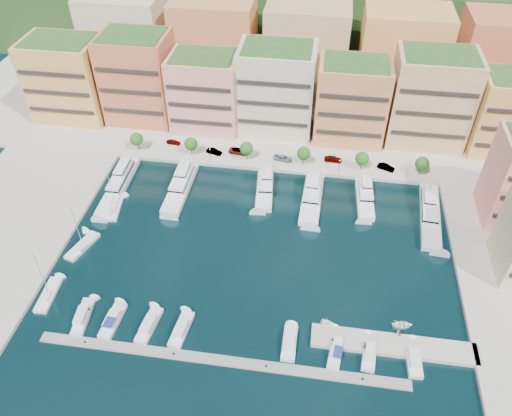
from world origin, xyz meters
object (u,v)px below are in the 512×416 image
Objects in this scene: yacht_1 at (181,185)px; yacht_3 at (265,187)px; yacht_6 at (430,212)px; car_5 at (386,167)px; tree_1 at (191,144)px; tree_0 at (137,139)px; car_0 at (173,142)px; tree_3 at (304,153)px; yacht_5 at (365,196)px; cruiser_9 at (414,359)px; tender_0 at (329,325)px; sailboat_2 at (115,208)px; lamppost_3 at (339,164)px; person_0 at (365,345)px; cruiser_2 at (149,325)px; cruiser_0 at (83,317)px; car_1 at (214,152)px; lamppost_4 at (407,170)px; lamppost_2 at (274,159)px; tender_2 at (402,325)px; tree_4 at (362,158)px; tree_2 at (247,149)px; person_1 at (399,333)px; car_2 at (238,151)px; lamppost_0 at (148,148)px; cruiser_8 at (369,353)px; lamppost_1 at (210,153)px; cruiser_6 at (289,343)px; car_3 at (283,158)px; sailboat_1 at (82,246)px; yacht_4 at (312,196)px; yacht_0 at (119,183)px; cruiser_7 at (336,349)px; sailboat_0 at (49,295)px; cruiser_3 at (181,330)px; car_4 at (333,159)px; cruiser_1 at (113,321)px.

yacht_1 and yacht_3 have the same top height.
yacht_6 is 5.15× the size of car_5.
tree_1 is 0.34× the size of yacht_3.
tree_0 is 1.37× the size of car_0.
tree_3 reaches higher than yacht_5.
cruiser_9 is 17.14m from tender_0.
tree_0 is 0.43× the size of sailboat_2.
person_0 is at bearing -83.49° from lamppost_3.
tree_3 is at bearing 24.26° from yacht_1.
tree_0 is 0.63× the size of cruiser_2.
cruiser_0 is at bearing -80.67° from sailboat_2.
yacht_1 reaches higher than car_1.
tender_0 is (-18.57, -50.20, -3.44)m from lamppost_4.
lamppost_2 is 1.00× the size of tender_2.
tree_4 reaches higher than tender_0.
tree_2 is 1.35× the size of lamppost_4.
yacht_3 reaches higher than person_1.
car_2 is (-10.84, 5.01, -2.07)m from lamppost_2.
tree_4 is at bearing 121.03° from car_5.
lamppost_0 reaches higher than cruiser_8.
yacht_5 is 74.11m from cruiser_0.
lamppost_1 reaches higher than cruiser_8.
cruiser_0 is 42.57m from cruiser_6.
cruiser_9 is at bearing -74.35° from lamppost_3.
lamppost_4 is at bearing -132.77° from person_1.
car_1 is (22.25, 1.39, -2.99)m from tree_0.
car_3 is at bearing 112.60° from car_5.
tree_2 is 0.43× the size of sailboat_1.
yacht_4 is at bearing 0.85° from yacht_1.
tree_3 is 0.60× the size of cruiser_0.
tree_3 is at bearing 18.12° from yacht_0.
yacht_0 is 73.01m from car_5.
cruiser_6 is 1.93× the size of car_0.
person_1 is (7.02, -53.50, -2.78)m from tree_4.
yacht_6 reaches higher than car_2.
yacht_5 is at bearing -52.99° from lamppost_3.
tree_4 is 0.60× the size of cruiser_0.
cruiser_0 is 51.67m from cruiser_7.
sailboat_0 and sailboat_1 have the same top height.
tree_2 is at bearing 114.27° from car_5.
lamppost_1 is at bearing 96.25° from cruiser_3.
car_4 is at bearing 165.78° from lamppost_4.
yacht_3 reaches higher than person_0.
yacht_4 is 4.39× the size of car_1.
yacht_3 is 22.78m from car_4.
person_0 is (-6.66, -58.39, 0.20)m from car_5.
car_1 is at bearing 176.07° from lamppost_4.
lamppost_0 is 84.36m from person_1.
person_1 reaches higher than cruiser_1.
tree_2 is 1.52× the size of tender_0.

